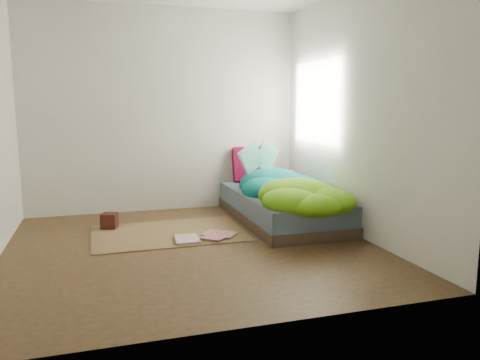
% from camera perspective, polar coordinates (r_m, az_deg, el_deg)
% --- Properties ---
extents(ground, '(3.50, 3.50, 0.00)m').
position_cam_1_polar(ground, '(4.63, -5.79, -8.12)').
color(ground, '#3A2C16').
rests_on(ground, ground).
extents(room_walls, '(3.54, 3.54, 2.62)m').
position_cam_1_polar(room_walls, '(4.44, -5.99, 12.39)').
color(room_walls, silver).
rests_on(room_walls, ground).
extents(bed, '(1.00, 2.00, 0.34)m').
position_cam_1_polar(bed, '(5.60, 5.05, -3.30)').
color(bed, '#3E2B22').
rests_on(bed, ground).
extents(duvet, '(0.96, 1.84, 0.34)m').
position_cam_1_polar(duvet, '(5.34, 5.99, -0.20)').
color(duvet, '#066768').
rests_on(duvet, bed).
extents(rug, '(1.60, 1.10, 0.01)m').
position_cam_1_polar(rug, '(5.13, -8.67, -6.41)').
color(rug, brown).
rests_on(rug, ground).
extents(pillow_floral, '(0.70, 0.55, 0.14)m').
position_cam_1_polar(pillow_floral, '(6.15, 3.79, 0.11)').
color(pillow_floral, white).
rests_on(pillow_floral, bed).
extents(pillow_magenta, '(0.47, 0.18, 0.46)m').
position_cam_1_polar(pillow_magenta, '(6.34, 1.23, 1.89)').
color(pillow_magenta, '#4D0528').
rests_on(pillow_magenta, bed).
extents(open_book, '(0.51, 0.28, 0.31)m').
position_cam_1_polar(open_book, '(5.77, 2.38, 3.77)').
color(open_book, green).
rests_on(open_book, duvet).
extents(wooden_box, '(0.21, 0.21, 0.16)m').
position_cam_1_polar(wooden_box, '(5.44, -15.63, -4.78)').
color(wooden_box, '#35130C').
rests_on(wooden_box, rug).
extents(floor_book_a, '(0.26, 0.34, 0.03)m').
position_cam_1_polar(floor_book_a, '(4.79, -7.94, -7.25)').
color(floor_book_a, white).
rests_on(floor_book_a, rug).
extents(floor_book_b, '(0.38, 0.38, 0.03)m').
position_cam_1_polar(floor_book_b, '(4.92, -3.99, -6.73)').
color(floor_book_b, '#D2797E').
rests_on(floor_book_b, rug).
extents(floor_book_c, '(0.41, 0.39, 0.02)m').
position_cam_1_polar(floor_book_c, '(4.85, -3.07, -6.98)').
color(floor_book_c, tan).
rests_on(floor_book_c, rug).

